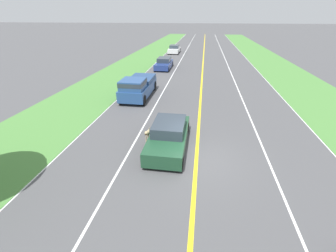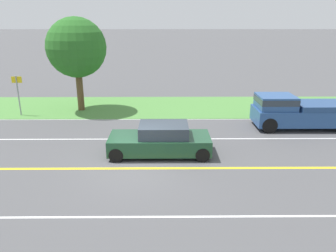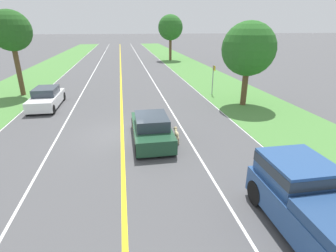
{
  "view_description": "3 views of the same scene",
  "coord_description": "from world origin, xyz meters",
  "views": [
    {
      "loc": [
        -0.01,
        9.4,
        6.43
      ],
      "look_at": [
        1.58,
        -0.95,
        1.23
      ],
      "focal_mm": 24.0,
      "sensor_mm": 36.0,
      "label": 1
    },
    {
      "loc": [
        -12.34,
        -1.16,
        5.88
      ],
      "look_at": [
        1.93,
        -1.28,
        1.22
      ],
      "focal_mm": 35.0,
      "sensor_mm": 36.0,
      "label": 2
    },
    {
      "loc": [
        0.22,
        -13.62,
        5.69
      ],
      "look_at": [
        2.42,
        -0.94,
        0.76
      ],
      "focal_mm": 28.0,
      "sensor_mm": 36.0,
      "label": 3
    }
  ],
  "objects": [
    {
      "name": "lane_edge_line_right",
      "position": [
        7.0,
        0.0,
        0.0
      ],
      "size": [
        0.14,
        160.0,
        0.01
      ],
      "primitive_type": "cube",
      "color": "white",
      "rests_on": "ground"
    },
    {
      "name": "lane_dash_same_dir",
      "position": [
        3.5,
        0.0,
        0.0
      ],
      "size": [
        0.1,
        160.0,
        0.01
      ],
      "primitive_type": "cube",
      "color": "white",
      "rests_on": "ground"
    },
    {
      "name": "car_trailing_near",
      "position": [
        5.1,
        -20.37,
        0.64
      ],
      "size": [
        1.89,
        4.66,
        1.39
      ],
      "color": "navy",
      "rests_on": "ground"
    },
    {
      "name": "car_trailing_mid",
      "position": [
        5.47,
        -33.99,
        0.66
      ],
      "size": [
        1.93,
        4.56,
        1.41
      ],
      "color": "white",
      "rests_on": "ground"
    },
    {
      "name": "pickup_truck",
      "position": [
        5.36,
        -8.6,
        0.96
      ],
      "size": [
        2.11,
        5.3,
        1.87
      ],
      "color": "#284C84",
      "rests_on": "ground"
    },
    {
      "name": "lane_dash_oncoming",
      "position": [
        -3.5,
        0.0,
        0.0
      ],
      "size": [
        0.1,
        160.0,
        0.01
      ],
      "primitive_type": "cube",
      "color": "white",
      "rests_on": "ground"
    },
    {
      "name": "ego_car",
      "position": [
        1.54,
        -0.94,
        0.66
      ],
      "size": [
        1.91,
        4.55,
        1.43
      ],
      "color": "#1E472D",
      "rests_on": "ground"
    },
    {
      "name": "grass_verge_right",
      "position": [
        10.0,
        0.0,
        0.01
      ],
      "size": [
        6.0,
        160.0,
        0.03
      ],
      "primitive_type": "cube",
      "color": "#4C843D",
      "rests_on": "ground"
    },
    {
      "name": "ground_plane",
      "position": [
        0.0,
        0.0,
        0.0
      ],
      "size": [
        400.0,
        400.0,
        0.0
      ],
      "primitive_type": "plane",
      "color": "#4C4C4F"
    },
    {
      "name": "dog",
      "position": [
        2.79,
        -1.36,
        0.49
      ],
      "size": [
        0.22,
        1.06,
        0.77
      ],
      "rotation": [
        0.0,
        0.0,
        -0.02
      ],
      "color": "#D1B784",
      "rests_on": "ground"
    },
    {
      "name": "centre_divider_line",
      "position": [
        0.0,
        0.0,
        0.0
      ],
      "size": [
        0.18,
        160.0,
        0.01
      ],
      "primitive_type": "cube",
      "color": "yellow",
      "rests_on": "ground"
    }
  ]
}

